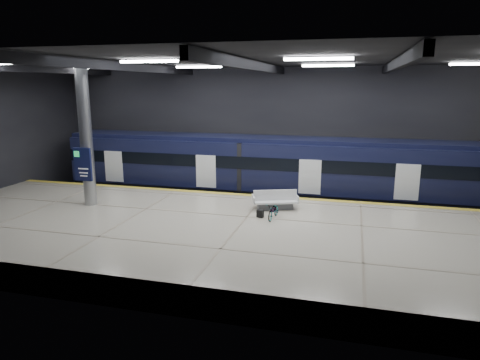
% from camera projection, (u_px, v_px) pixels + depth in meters
% --- Properties ---
extents(ground, '(30.00, 30.00, 0.00)m').
position_uv_depth(ground, '(252.00, 232.00, 20.48)').
color(ground, black).
rests_on(ground, ground).
extents(room_shell, '(30.10, 16.10, 8.05)m').
position_uv_depth(room_shell, '(253.00, 112.00, 19.24)').
color(room_shell, black).
rests_on(room_shell, ground).
extents(platform, '(30.00, 11.00, 1.10)m').
position_uv_depth(platform, '(238.00, 239.00, 18.01)').
color(platform, '#BEB5A1').
rests_on(platform, ground).
extents(safety_strip, '(30.00, 0.40, 0.01)m').
position_uv_depth(safety_strip, '(264.00, 196.00, 22.84)').
color(safety_strip, gold).
rests_on(safety_strip, platform).
extents(rails, '(30.00, 1.52, 0.16)m').
position_uv_depth(rails, '(273.00, 201.00, 25.65)').
color(rails, gray).
rests_on(rails, ground).
extents(train, '(29.40, 2.84, 3.79)m').
position_uv_depth(train, '(292.00, 170.00, 24.95)').
color(train, black).
rests_on(train, ground).
extents(bench, '(2.32, 1.57, 0.95)m').
position_uv_depth(bench, '(275.00, 202.00, 20.41)').
color(bench, '#595B60').
rests_on(bench, platform).
extents(bicycle, '(0.63, 1.42, 0.72)m').
position_uv_depth(bicycle, '(273.00, 211.00, 18.95)').
color(bicycle, '#99999E').
rests_on(bicycle, platform).
extents(pannier_bag, '(0.34, 0.25, 0.35)m').
position_uv_depth(pannier_bag, '(260.00, 214.00, 19.14)').
color(pannier_bag, black).
rests_on(pannier_bag, platform).
extents(info_column, '(0.90, 0.78, 6.90)m').
position_uv_depth(info_column, '(86.00, 137.00, 20.54)').
color(info_column, '#9EA0A5').
rests_on(info_column, platform).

